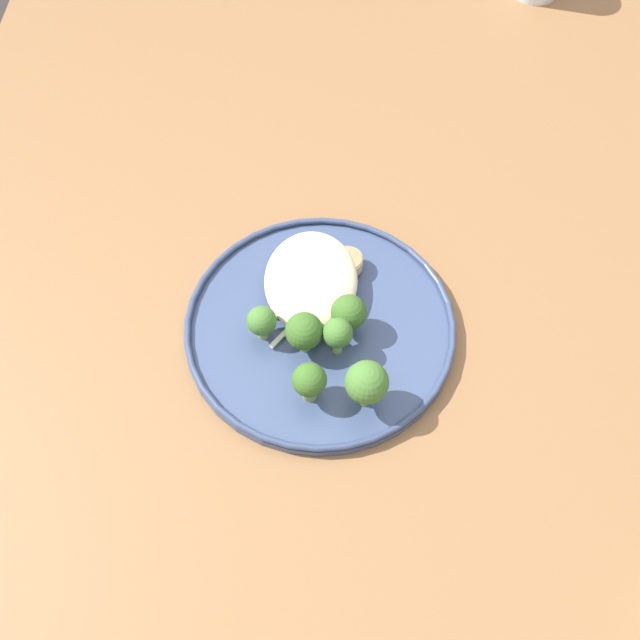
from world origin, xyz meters
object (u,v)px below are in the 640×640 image
seared_scallop_half_hidden (303,260)px  broccoli_floret_beside_noodles (349,313)px  seared_scallop_left_edge (334,313)px  seared_scallop_large_seared (340,285)px  broccoli_floret_near_rim (304,332)px  seared_scallop_center_golden (304,283)px  seared_scallop_tiny_bay (284,260)px  broccoli_floret_tall_stalk (262,322)px  dinner_plate (320,326)px  broccoli_floret_front_edge (336,334)px  seared_scallop_right_edge (299,301)px  broccoli_floret_rear_charred (367,383)px  broccoli_floret_split_head (309,381)px  seared_scallop_rear_pale (347,262)px

seared_scallop_half_hidden → broccoli_floret_beside_noodles: bearing=-148.2°
seared_scallop_half_hidden → seared_scallop_left_edge: 0.08m
seared_scallop_large_seared → broccoli_floret_near_rim: size_ratio=0.60×
seared_scallop_center_golden → seared_scallop_tiny_bay: 0.04m
seared_scallop_tiny_bay → broccoli_floret_tall_stalk: size_ratio=0.53×
dinner_plate → broccoli_floret_front_edge: bearing=-151.9°
dinner_plate → seared_scallop_half_hidden: bearing=14.8°
seared_scallop_left_edge → seared_scallop_right_edge: size_ratio=1.25×
seared_scallop_center_golden → seared_scallop_left_edge: size_ratio=0.97×
dinner_plate → seared_scallop_center_golden: size_ratio=8.40×
broccoli_floret_front_edge → broccoli_floret_near_rim: size_ratio=0.97×
seared_scallop_tiny_bay → broccoli_floret_front_edge: size_ratio=0.46×
seared_scallop_left_edge → broccoli_floret_rear_charred: broccoli_floret_rear_charred is taller
seared_scallop_left_edge → seared_scallop_right_edge: 0.04m
seared_scallop_center_golden → seared_scallop_right_edge: (-0.02, 0.00, -0.00)m
broccoli_floret_front_edge → broccoli_floret_near_rim: bearing=84.2°
dinner_plate → broccoli_floret_beside_noodles: 0.04m
dinner_plate → broccoli_floret_rear_charred: 0.11m
seared_scallop_right_edge → broccoli_floret_front_edge: size_ratio=0.56×
seared_scallop_tiny_bay → seared_scallop_left_edge: (-0.07, -0.06, -0.00)m
seared_scallop_half_hidden → seared_scallop_tiny_bay: 0.02m
broccoli_floret_split_head → broccoli_floret_tall_stalk: size_ratio=1.15×
broccoli_floret_rear_charred → broccoli_floret_beside_noodles: size_ratio=1.27×
seared_scallop_tiny_bay → broccoli_floret_front_edge: (-0.11, -0.06, 0.02)m
broccoli_floret_near_rim → broccoli_floret_front_edge: bearing=-95.8°
dinner_plate → seared_scallop_center_golden: seared_scallop_center_golden is taller
broccoli_floret_tall_stalk → broccoli_floret_near_rim: bearing=-107.4°
dinner_plate → seared_scallop_large_seared: (0.04, -0.02, 0.01)m
seared_scallop_large_seared → seared_scallop_right_edge: size_ratio=1.10×
seared_scallop_left_edge → broccoli_floret_split_head: (-0.09, 0.02, 0.02)m
seared_scallop_half_hidden → seared_scallop_rear_pale: seared_scallop_rear_pale is taller
seared_scallop_right_edge → broccoli_floret_near_rim: (-0.05, -0.01, 0.02)m
broccoli_floret_rear_charred → seared_scallop_left_edge: bearing=17.6°
seared_scallop_tiny_bay → broccoli_floret_beside_noodles: 0.11m
broccoli_floret_beside_noodles → seared_scallop_tiny_bay: bearing=41.4°
broccoli_floret_front_edge → seared_scallop_center_golden: bearing=24.2°
broccoli_floret_tall_stalk → seared_scallop_large_seared: bearing=-54.0°
dinner_plate → seared_scallop_half_hidden: size_ratio=10.59×
seared_scallop_tiny_bay → broccoli_floret_near_rim: 0.11m
broccoli_floret_near_rim → seared_scallop_center_golden: bearing=2.1°
broccoli_floret_split_head → broccoli_floret_rear_charred: bearing=-96.4°
seared_scallop_large_seared → broccoli_floret_near_rim: (-0.07, 0.04, 0.02)m
dinner_plate → seared_scallop_tiny_bay: bearing=28.4°
dinner_plate → broccoli_floret_beside_noodles: broccoli_floret_beside_noodles is taller
seared_scallop_rear_pale → broccoli_floret_rear_charred: (-0.16, -0.02, 0.03)m
dinner_plate → broccoli_floret_front_edge: broccoli_floret_front_edge is taller
broccoli_floret_rear_charred → seared_scallop_rear_pale: bearing=6.0°
seared_scallop_rear_pale → broccoli_floret_front_edge: bearing=173.2°
seared_scallop_large_seared → broccoli_floret_rear_charred: bearing=-169.2°
seared_scallop_rear_pale → broccoli_floret_beside_noodles: 0.08m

